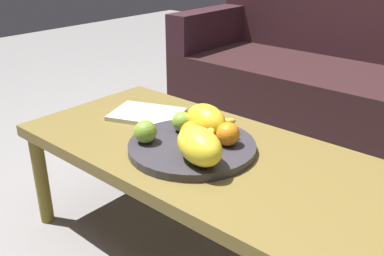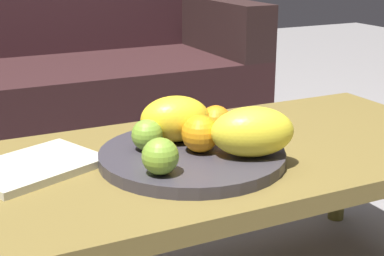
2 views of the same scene
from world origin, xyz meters
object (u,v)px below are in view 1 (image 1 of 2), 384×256
(melon_large_front, at_px, (206,120))
(coffee_table, at_px, (212,163))
(melon_smaller_beside, at_px, (199,146))
(couch, at_px, (335,83))
(orange_left, at_px, (193,134))
(orange_front, at_px, (228,134))
(apple_front, at_px, (182,122))
(fruit_bowl, at_px, (192,147))
(banana_bunch, at_px, (212,129))
(magazine, at_px, (147,114))
(apple_left, at_px, (145,132))

(melon_large_front, bearing_deg, coffee_table, -34.44)
(coffee_table, height_order, melon_smaller_beside, melon_smaller_beside)
(couch, relative_size, orange_left, 21.61)
(orange_front, height_order, apple_front, orange_front)
(coffee_table, bearing_deg, apple_front, 174.62)
(couch, distance_m, melon_large_front, 1.18)
(couch, distance_m, melon_smaller_beside, 1.34)
(fruit_bowl, xyz_separation_m, apple_front, (-0.08, 0.05, 0.05))
(melon_large_front, height_order, orange_front, melon_large_front)
(fruit_bowl, relative_size, orange_left, 4.98)
(melon_large_front, xyz_separation_m, orange_left, (0.02, -0.08, -0.01))
(banana_bunch, bearing_deg, magazine, 174.86)
(coffee_table, distance_m, apple_front, 0.17)
(magazine, bearing_deg, banana_bunch, -27.00)
(apple_front, height_order, magazine, apple_front)
(coffee_table, bearing_deg, orange_front, 35.51)
(apple_front, distance_m, apple_left, 0.14)
(coffee_table, bearing_deg, banana_bunch, 129.43)
(melon_smaller_beside, height_order, apple_left, melon_smaller_beside)
(coffee_table, bearing_deg, apple_left, -142.83)
(melon_large_front, bearing_deg, orange_left, -77.91)
(orange_left, height_order, magazine, orange_left)
(coffee_table, relative_size, orange_left, 16.36)
(melon_smaller_beside, bearing_deg, banana_bunch, 116.46)
(coffee_table, height_order, banana_bunch, banana_bunch)
(melon_large_front, bearing_deg, apple_left, -123.08)
(couch, bearing_deg, magazine, -101.70)
(coffee_table, height_order, fruit_bowl, fruit_bowl)
(orange_left, height_order, apple_front, orange_left)
(melon_large_front, relative_size, apple_left, 2.15)
(coffee_table, xyz_separation_m, melon_large_front, (-0.06, 0.04, 0.12))
(coffee_table, relative_size, apple_front, 19.42)
(banana_bunch, bearing_deg, apple_left, -129.21)
(apple_front, xyz_separation_m, apple_left, (-0.03, -0.14, 0.00))
(melon_large_front, distance_m, magazine, 0.31)
(couch, bearing_deg, apple_front, -90.54)
(couch, xyz_separation_m, melon_large_front, (0.07, -1.16, 0.17))
(melon_large_front, relative_size, magazine, 0.61)
(fruit_bowl, height_order, magazine, fruit_bowl)
(fruit_bowl, height_order, orange_front, orange_front)
(orange_left, bearing_deg, apple_front, 148.44)
(orange_front, distance_m, apple_front, 0.17)
(coffee_table, bearing_deg, fruit_bowl, -146.80)
(melon_large_front, height_order, magazine, melon_large_front)
(melon_large_front, bearing_deg, orange_front, -7.25)
(fruit_bowl, distance_m, apple_left, 0.15)
(magazine, bearing_deg, melon_large_front, -27.22)
(orange_front, bearing_deg, couch, 97.75)
(couch, bearing_deg, banana_bunch, -85.51)
(apple_left, bearing_deg, banana_bunch, 50.79)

